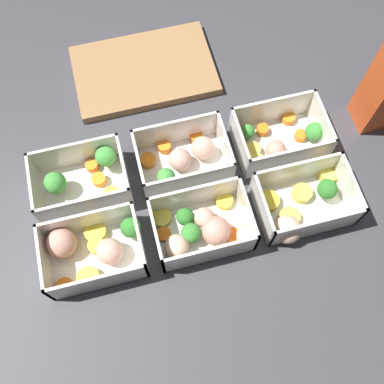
% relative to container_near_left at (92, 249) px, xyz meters
% --- Properties ---
extents(ground_plane, '(4.00, 4.00, 0.00)m').
position_rel_container_near_left_xyz_m(ground_plane, '(0.19, 0.06, -0.03)').
color(ground_plane, '#38383D').
extents(container_near_left, '(0.17, 0.13, 0.07)m').
position_rel_container_near_left_xyz_m(container_near_left, '(0.00, 0.00, 0.00)').
color(container_near_left, silver).
rests_on(container_near_left, ground_plane).
extents(container_near_center, '(0.17, 0.12, 0.07)m').
position_rel_container_near_left_xyz_m(container_near_center, '(0.19, -0.01, -0.00)').
color(container_near_center, silver).
rests_on(container_near_center, ground_plane).
extents(container_near_right, '(0.18, 0.15, 0.07)m').
position_rel_container_near_left_xyz_m(container_near_right, '(0.37, -0.01, -0.00)').
color(container_near_right, silver).
rests_on(container_near_right, ground_plane).
extents(container_far_left, '(0.17, 0.12, 0.07)m').
position_rel_container_near_left_xyz_m(container_far_left, '(0.00, 0.13, 0.00)').
color(container_far_left, silver).
rests_on(container_far_left, ground_plane).
extents(container_far_center, '(0.16, 0.12, 0.07)m').
position_rel_container_near_left_xyz_m(container_far_center, '(0.19, 0.13, -0.00)').
color(container_far_center, silver).
rests_on(container_far_center, ground_plane).
extents(container_far_right, '(0.16, 0.11, 0.07)m').
position_rel_container_near_left_xyz_m(container_far_right, '(0.37, 0.12, -0.00)').
color(container_far_right, silver).
rests_on(container_far_right, ground_plane).
extents(cutting_board, '(0.28, 0.18, 0.02)m').
position_rel_container_near_left_xyz_m(cutting_board, '(0.16, 0.35, -0.02)').
color(cutting_board, olive).
rests_on(cutting_board, ground_plane).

